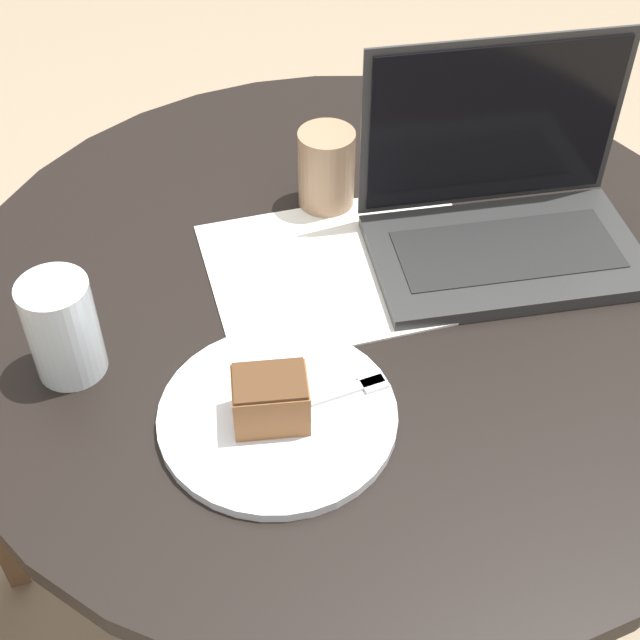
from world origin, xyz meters
TOP-DOWN VIEW (x-y plane):
  - ground_plane at (0.00, 0.00)m, footprint 12.00×12.00m
  - dining_table at (0.00, 0.00)m, footprint 1.02×1.02m
  - paper_document at (0.02, -0.02)m, footprint 0.44×0.41m
  - plate at (0.02, 0.24)m, footprint 0.26×0.26m
  - cake_slice at (0.03, 0.25)m, footprint 0.09×0.08m
  - fork at (-0.02, 0.20)m, footprint 0.15×0.12m
  - coffee_glass at (0.08, -0.14)m, footprint 0.08×0.08m
  - water_glass at (0.27, 0.23)m, footprint 0.08×0.08m
  - laptop at (-0.16, -0.12)m, footprint 0.40×0.34m

SIDE VIEW (x-z plane):
  - ground_plane at x=0.00m, z-range 0.00..0.00m
  - dining_table at x=0.00m, z-range 0.17..0.92m
  - paper_document at x=0.02m, z-range 0.75..0.75m
  - plate at x=0.02m, z-range 0.75..0.76m
  - fork at x=-0.02m, z-range 0.76..0.77m
  - cake_slice at x=0.03m, z-range 0.76..0.82m
  - laptop at x=-0.16m, z-range 0.67..0.93m
  - coffee_glass at x=0.08m, z-range 0.75..0.86m
  - water_glass at x=0.27m, z-range 0.75..0.87m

